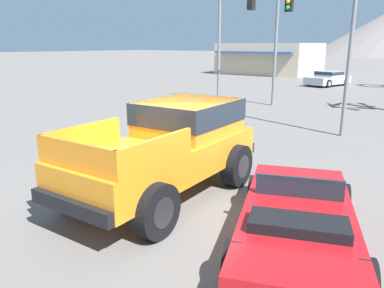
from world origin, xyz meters
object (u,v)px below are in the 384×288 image
(red_convertible_car, at_px, (297,222))
(traffic_light_main, at_px, (247,25))
(traffic_light_crosswalk, at_px, (266,26))
(orange_pickup_truck, at_px, (172,144))
(parked_car_silver, at_px, (328,78))

(red_convertible_car, distance_m, traffic_light_main, 15.31)
(traffic_light_main, bearing_deg, red_convertible_car, -57.72)
(red_convertible_car, height_order, traffic_light_crosswalk, traffic_light_crosswalk)
(orange_pickup_truck, xyz_separation_m, parked_car_silver, (-4.31, 24.47, -0.52))
(traffic_light_main, distance_m, traffic_light_crosswalk, 1.42)
(parked_car_silver, height_order, traffic_light_main, traffic_light_main)
(parked_car_silver, distance_m, traffic_light_main, 13.01)
(orange_pickup_truck, distance_m, red_convertible_car, 3.20)
(parked_car_silver, relative_size, traffic_light_main, 0.74)
(traffic_light_main, bearing_deg, traffic_light_crosswalk, -21.36)
(traffic_light_main, height_order, traffic_light_crosswalk, traffic_light_main)
(traffic_light_main, xyz_separation_m, traffic_light_crosswalk, (1.32, -0.52, -0.09))
(parked_car_silver, relative_size, traffic_light_crosswalk, 0.74)
(parked_car_silver, xyz_separation_m, traffic_light_main, (-0.55, -12.50, 3.57))
(red_convertible_car, relative_size, traffic_light_main, 0.78)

